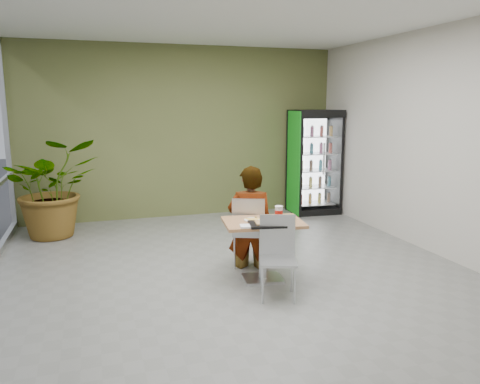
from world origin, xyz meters
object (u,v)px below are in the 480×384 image
at_px(chair_far, 249,227).
at_px(beverage_fridge, 315,162).
at_px(dining_table, 263,238).
at_px(chair_near, 278,249).
at_px(cafeteria_tray, 269,224).
at_px(potted_plant, 53,188).
at_px(soda_cup, 279,213).
at_px(seated_woman, 250,228).

xyz_separation_m(chair_far, beverage_fridge, (2.27, 2.66, 0.45)).
xyz_separation_m(dining_table, chair_near, (0.01, -0.46, -0.00)).
bearing_deg(chair_far, cafeteria_tray, 112.78).
bearing_deg(potted_plant, soda_cup, -46.45).
relative_size(soda_cup, cafeteria_tray, 0.38).
bearing_deg(beverage_fridge, chair_far, -126.56).
distance_m(chair_near, seated_woman, 0.98).
xyz_separation_m(chair_far, soda_cup, (0.21, -0.50, 0.28)).
xyz_separation_m(chair_near, soda_cup, (0.19, 0.44, 0.30)).
height_order(seated_woman, beverage_fridge, beverage_fridge).
distance_m(dining_table, beverage_fridge, 3.89).
height_order(soda_cup, cafeteria_tray, soda_cup).
height_order(cafeteria_tray, beverage_fridge, beverage_fridge).
distance_m(seated_woman, potted_plant, 3.48).
height_order(chair_far, cafeteria_tray, chair_far).
bearing_deg(soda_cup, cafeteria_tray, -135.32).
bearing_deg(chair_far, beverage_fridge, -108.30).
relative_size(cafeteria_tray, potted_plant, 0.29).
distance_m(soda_cup, beverage_fridge, 3.77).
bearing_deg(cafeteria_tray, chair_near, -86.38).
bearing_deg(soda_cup, chair_far, 113.22).
height_order(dining_table, seated_woman, seated_woman).
relative_size(seated_woman, cafeteria_tray, 3.62).
bearing_deg(chair_far, potted_plant, -21.21).
relative_size(dining_table, chair_far, 1.07).
relative_size(chair_near, beverage_fridge, 0.45).
distance_m(beverage_fridge, potted_plant, 4.81).
bearing_deg(dining_table, beverage_fridge, 54.41).
relative_size(chair_near, potted_plant, 0.57).
bearing_deg(seated_woman, potted_plant, -20.28).
xyz_separation_m(soda_cup, cafeteria_tray, (-0.21, -0.20, -0.07)).
bearing_deg(soda_cup, dining_table, 175.67).
height_order(dining_table, chair_far, chair_far).
bearing_deg(seated_woman, cafeteria_tray, 109.85).
distance_m(dining_table, potted_plant, 3.84).
xyz_separation_m(chair_far, chair_near, (0.02, -0.94, -0.02)).
xyz_separation_m(dining_table, chair_far, (-0.02, 0.48, 0.02)).
height_order(dining_table, cafeteria_tray, cafeteria_tray).
xyz_separation_m(soda_cup, potted_plant, (-2.74, 2.88, -0.03)).
height_order(soda_cup, beverage_fridge, beverage_fridge).
xyz_separation_m(chair_near, cafeteria_tray, (-0.02, 0.24, 0.23)).
bearing_deg(cafeteria_tray, chair_far, 90.64).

